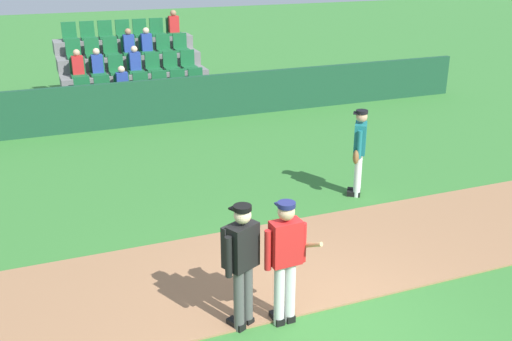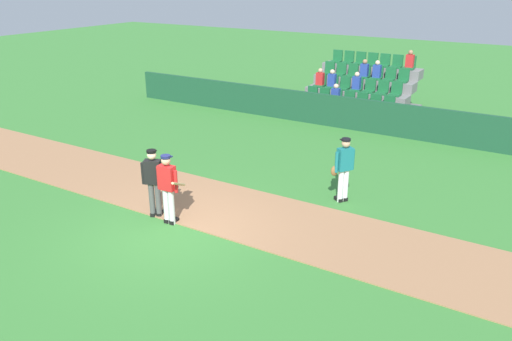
{
  "view_description": "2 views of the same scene",
  "coord_description": "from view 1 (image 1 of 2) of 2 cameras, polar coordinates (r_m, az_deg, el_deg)",
  "views": [
    {
      "loc": [
        -3.07,
        -5.78,
        4.75
      ],
      "look_at": [
        0.21,
        2.54,
        1.29
      ],
      "focal_mm": 41.38,
      "sensor_mm": 36.0,
      "label": 1
    },
    {
      "loc": [
        7.18,
        -8.03,
        5.69
      ],
      "look_at": [
        1.09,
        2.02,
        1.07
      ],
      "focal_mm": 35.32,
      "sensor_mm": 36.0,
      "label": 2
    }
  ],
  "objects": [
    {
      "name": "ground_plane",
      "position": [
        8.09,
        5.44,
        -14.91
      ],
      "size": [
        80.0,
        80.0,
        0.0
      ],
      "primitive_type": "plane",
      "color": "#387A33"
    },
    {
      "name": "dugout_fence",
      "position": [
        16.63,
        -10.25,
        6.49
      ],
      "size": [
        20.0,
        0.16,
        1.25
      ],
      "primitive_type": "cube",
      "color": "#19472D",
      "rests_on": "ground"
    },
    {
      "name": "umpire_home_plate",
      "position": [
        7.55,
        -1.39,
        -8.62
      ],
      "size": [
        0.54,
        0.43,
        1.76
      ],
      "color": "#4C4C4C",
      "rests_on": "ground"
    },
    {
      "name": "runner_teal_jersey",
      "position": [
        11.71,
        9.94,
        1.98
      ],
      "size": [
        0.5,
        0.57,
        1.76
      ],
      "color": "white",
      "rests_on": "ground"
    },
    {
      "name": "stadium_bleachers",
      "position": [
        18.81,
        -11.74,
        8.46
      ],
      "size": [
        4.45,
        3.8,
        2.7
      ],
      "color": "slate",
      "rests_on": "ground"
    },
    {
      "name": "infield_dirt_path",
      "position": [
        9.33,
        0.85,
        -9.33
      ],
      "size": [
        28.0,
        2.72,
        0.03
      ],
      "primitive_type": "cube",
      "color": "#9E704C",
      "rests_on": "ground"
    },
    {
      "name": "batter_red_jersey",
      "position": [
        7.65,
        2.87,
        -8.49
      ],
      "size": [
        0.7,
        0.77,
        1.76
      ],
      "color": "silver",
      "rests_on": "ground"
    }
  ]
}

